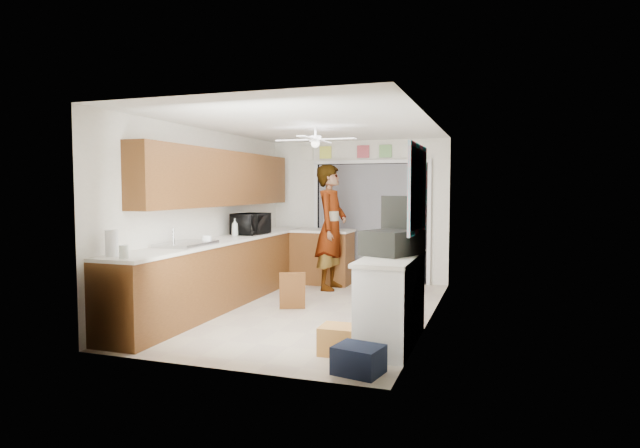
% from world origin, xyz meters
% --- Properties ---
extents(floor, '(5.00, 5.00, 0.00)m').
position_xyz_m(floor, '(0.00, 0.00, 0.00)').
color(floor, '#BAA895').
rests_on(floor, ground).
extents(ceiling, '(5.00, 5.00, 0.00)m').
position_xyz_m(ceiling, '(0.00, 0.00, 2.50)').
color(ceiling, white).
rests_on(ceiling, ground).
extents(wall_back, '(3.20, 0.00, 3.20)m').
position_xyz_m(wall_back, '(0.00, 2.50, 1.25)').
color(wall_back, white).
rests_on(wall_back, ground).
extents(wall_front, '(3.20, 0.00, 3.20)m').
position_xyz_m(wall_front, '(0.00, -2.50, 1.25)').
color(wall_front, white).
rests_on(wall_front, ground).
extents(wall_left, '(0.00, 5.00, 5.00)m').
position_xyz_m(wall_left, '(-1.60, 0.00, 1.25)').
color(wall_left, white).
rests_on(wall_left, ground).
extents(wall_right, '(0.00, 5.00, 5.00)m').
position_xyz_m(wall_right, '(1.60, 0.00, 1.25)').
color(wall_right, white).
rests_on(wall_right, ground).
extents(left_base_cabinets, '(0.60, 4.80, 0.90)m').
position_xyz_m(left_base_cabinets, '(-1.30, 0.00, 0.45)').
color(left_base_cabinets, brown).
rests_on(left_base_cabinets, floor).
extents(left_countertop, '(0.62, 4.80, 0.04)m').
position_xyz_m(left_countertop, '(-1.29, 0.00, 0.92)').
color(left_countertop, white).
rests_on(left_countertop, left_base_cabinets).
extents(upper_cabinets, '(0.32, 4.00, 0.80)m').
position_xyz_m(upper_cabinets, '(-1.44, 0.20, 1.80)').
color(upper_cabinets, brown).
rests_on(upper_cabinets, wall_left).
extents(sink_basin, '(0.50, 0.76, 0.06)m').
position_xyz_m(sink_basin, '(-1.29, -1.00, 0.95)').
color(sink_basin, silver).
rests_on(sink_basin, left_countertop).
extents(faucet, '(0.03, 0.03, 0.22)m').
position_xyz_m(faucet, '(-1.48, -1.00, 1.05)').
color(faucet, silver).
rests_on(faucet, left_countertop).
extents(peninsula_base, '(1.00, 0.60, 0.90)m').
position_xyz_m(peninsula_base, '(-0.50, 2.00, 0.45)').
color(peninsula_base, brown).
rests_on(peninsula_base, floor).
extents(peninsula_top, '(1.04, 0.64, 0.04)m').
position_xyz_m(peninsula_top, '(-0.50, 2.00, 0.92)').
color(peninsula_top, white).
rests_on(peninsula_top, peninsula_base).
extents(back_opening_recess, '(2.00, 0.06, 2.10)m').
position_xyz_m(back_opening_recess, '(0.25, 2.47, 1.05)').
color(back_opening_recess, black).
rests_on(back_opening_recess, wall_back).
extents(curtain_panel, '(1.90, 0.03, 2.05)m').
position_xyz_m(curtain_panel, '(0.25, 2.43, 1.05)').
color(curtain_panel, slate).
rests_on(curtain_panel, wall_back).
extents(door_trim_left, '(0.06, 0.04, 2.10)m').
position_xyz_m(door_trim_left, '(-0.77, 2.44, 1.05)').
color(door_trim_left, white).
rests_on(door_trim_left, wall_back).
extents(door_trim_right, '(0.06, 0.04, 2.10)m').
position_xyz_m(door_trim_right, '(1.27, 2.44, 1.05)').
color(door_trim_right, white).
rests_on(door_trim_right, wall_back).
extents(door_trim_head, '(2.10, 0.04, 0.06)m').
position_xyz_m(door_trim_head, '(0.25, 2.44, 2.12)').
color(door_trim_head, white).
rests_on(door_trim_head, wall_back).
extents(header_frame_0, '(0.22, 0.02, 0.22)m').
position_xyz_m(header_frame_0, '(-0.60, 2.47, 2.30)').
color(header_frame_0, '#E7EC4E').
rests_on(header_frame_0, wall_back).
extents(header_frame_2, '(0.22, 0.02, 0.22)m').
position_xyz_m(header_frame_2, '(0.10, 2.47, 2.30)').
color(header_frame_2, '#B94551').
rests_on(header_frame_2, wall_back).
extents(header_frame_3, '(0.22, 0.02, 0.22)m').
position_xyz_m(header_frame_3, '(0.50, 2.47, 2.30)').
color(header_frame_3, '#74AB62').
rests_on(header_frame_3, wall_back).
extents(header_frame_4, '(0.22, 0.02, 0.22)m').
position_xyz_m(header_frame_4, '(0.90, 2.47, 2.30)').
color(header_frame_4, white).
rests_on(header_frame_4, wall_back).
extents(route66_sign, '(0.22, 0.02, 0.26)m').
position_xyz_m(route66_sign, '(-0.95, 2.47, 2.30)').
color(route66_sign, silver).
rests_on(route66_sign, wall_back).
extents(right_counter_base, '(0.50, 1.40, 0.90)m').
position_xyz_m(right_counter_base, '(1.35, -1.20, 0.45)').
color(right_counter_base, white).
rests_on(right_counter_base, floor).
extents(right_counter_top, '(0.54, 1.44, 0.04)m').
position_xyz_m(right_counter_top, '(1.34, -1.20, 0.92)').
color(right_counter_top, white).
rests_on(right_counter_top, right_counter_base).
extents(abstract_painting, '(0.03, 1.15, 0.95)m').
position_xyz_m(abstract_painting, '(1.58, -1.00, 1.65)').
color(abstract_painting, '#DB5166').
rests_on(abstract_painting, wall_right).
extents(ceiling_fan, '(1.14, 1.14, 0.24)m').
position_xyz_m(ceiling_fan, '(0.00, 0.20, 2.32)').
color(ceiling_fan, white).
rests_on(ceiling_fan, ceiling).
extents(microwave, '(0.45, 0.62, 0.33)m').
position_xyz_m(microwave, '(-1.25, 0.74, 1.10)').
color(microwave, black).
rests_on(microwave, left_countertop).
extents(soap_bottle, '(0.12, 0.12, 0.26)m').
position_xyz_m(soap_bottle, '(-1.37, 0.44, 1.07)').
color(soap_bottle, silver).
rests_on(soap_bottle, left_countertop).
extents(cup, '(0.17, 0.17, 0.10)m').
position_xyz_m(cup, '(-1.18, -0.71, 0.99)').
color(cup, white).
rests_on(cup, left_countertop).
extents(jar_b, '(0.11, 0.11, 0.14)m').
position_xyz_m(jar_b, '(-1.22, -2.25, 1.01)').
color(jar_b, silver).
rests_on(jar_b, left_countertop).
extents(paper_towel_roll, '(0.15, 0.15, 0.28)m').
position_xyz_m(paper_towel_roll, '(-1.44, -2.17, 1.08)').
color(paper_towel_roll, white).
rests_on(paper_towel_roll, left_countertop).
extents(suitcase, '(0.66, 0.75, 0.26)m').
position_xyz_m(suitcase, '(1.32, -1.06, 1.07)').
color(suitcase, black).
rests_on(suitcase, right_counter_top).
extents(suitcase_rim, '(0.62, 0.70, 0.02)m').
position_xyz_m(suitcase_rim, '(1.32, -1.06, 0.96)').
color(suitcase_rim, yellow).
rests_on(suitcase_rim, suitcase).
extents(suitcase_lid, '(0.40, 0.18, 0.50)m').
position_xyz_m(suitcase_lid, '(1.32, -0.77, 1.32)').
color(suitcase_lid, black).
rests_on(suitcase_lid, suitcase).
extents(cardboard_box, '(0.46, 0.35, 0.28)m').
position_xyz_m(cardboard_box, '(0.96, -1.71, 0.14)').
color(cardboard_box, '#CC8C40').
rests_on(cardboard_box, floor).
extents(navy_crate, '(0.47, 0.42, 0.25)m').
position_xyz_m(navy_crate, '(1.25, -2.20, 0.13)').
color(navy_crate, black).
rests_on(navy_crate, floor).
extents(cabinet_door_panel, '(0.38, 0.26, 0.52)m').
position_xyz_m(cabinet_door_panel, '(-0.24, -0.07, 0.26)').
color(cabinet_door_panel, brown).
rests_on(cabinet_door_panel, floor).
extents(man, '(0.51, 0.75, 2.04)m').
position_xyz_m(man, '(-0.20, 1.55, 1.02)').
color(man, white).
rests_on(man, floor).
extents(dog, '(0.40, 0.60, 0.44)m').
position_xyz_m(dog, '(0.69, 1.20, 0.22)').
color(dog, black).
rests_on(dog, floor).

